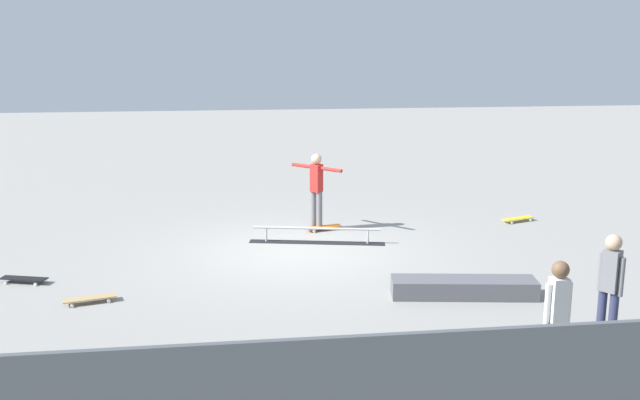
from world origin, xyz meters
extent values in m
plane|color=gray|center=(0.00, 0.00, 0.00)|extent=(60.00, 60.00, 0.00)
cube|color=black|center=(-0.45, -0.58, 0.01)|extent=(2.73, 0.81, 0.01)
cylinder|color=#B7B7BC|center=(-1.46, -0.36, 0.15)|extent=(0.04, 0.04, 0.30)
cylinder|color=#B7B7BC|center=(0.56, -0.79, 0.15)|extent=(0.04, 0.04, 0.30)
cylinder|color=#B7B7BC|center=(-0.45, -0.58, 0.30)|extent=(2.53, 0.59, 0.05)
cube|color=#595960|center=(-2.37, 2.83, 0.15)|extent=(2.35, 0.86, 0.29)
cylinder|color=slate|center=(-0.64, -1.58, 0.42)|extent=(0.17, 0.17, 0.84)
cylinder|color=slate|center=(-0.52, -1.70, 0.42)|extent=(0.17, 0.17, 0.84)
cube|color=red|center=(-0.58, -1.64, 1.14)|extent=(0.29, 0.29, 0.59)
sphere|color=tan|center=(-0.58, -1.64, 1.55)|extent=(0.23, 0.23, 0.23)
cylinder|color=red|center=(-0.85, -1.36, 1.36)|extent=(0.44, 0.46, 0.08)
cylinder|color=red|center=(-0.31, -1.92, 1.36)|extent=(0.44, 0.46, 0.08)
cube|color=orange|center=(-0.72, -1.53, 0.08)|extent=(0.82, 0.42, 0.02)
cylinder|color=white|center=(-0.49, -1.35, 0.03)|extent=(0.06, 0.04, 0.05)
cylinder|color=white|center=(-0.42, -1.57, 0.03)|extent=(0.06, 0.04, 0.05)
cylinder|color=white|center=(-1.01, -1.50, 0.03)|extent=(0.06, 0.04, 0.05)
cylinder|color=white|center=(-0.95, -1.72, 0.03)|extent=(0.06, 0.04, 0.05)
cylinder|color=#2D3351|center=(-2.55, 5.77, 0.38)|extent=(0.12, 0.12, 0.76)
cylinder|color=#2D3351|center=(-2.40, 5.78, 0.38)|extent=(0.12, 0.12, 0.76)
cube|color=white|center=(-2.48, 5.77, 1.03)|extent=(0.21, 0.18, 0.54)
sphere|color=brown|center=(-2.48, 5.77, 1.40)|extent=(0.21, 0.21, 0.21)
cylinder|color=white|center=(-2.61, 5.77, 0.98)|extent=(0.07, 0.07, 0.51)
cylinder|color=white|center=(-2.35, 5.78, 0.98)|extent=(0.07, 0.07, 0.51)
cylinder|color=#2D3351|center=(-3.65, 5.01, 0.39)|extent=(0.16, 0.16, 0.79)
cylinder|color=#2D3351|center=(-3.55, 4.88, 0.39)|extent=(0.16, 0.16, 0.79)
cube|color=slate|center=(-3.60, 4.95, 1.06)|extent=(0.27, 0.27, 0.56)
sphere|color=tan|center=(-3.60, 4.95, 1.45)|extent=(0.21, 0.21, 0.21)
cylinder|color=slate|center=(-3.69, 5.05, 1.01)|extent=(0.10, 0.10, 0.52)
cylinder|color=slate|center=(-3.52, 4.84, 1.01)|extent=(0.10, 0.10, 0.52)
cube|color=yellow|center=(-5.19, -1.70, 0.08)|extent=(0.82, 0.45, 0.02)
cylinder|color=white|center=(-5.41, -1.90, 0.03)|extent=(0.06, 0.05, 0.05)
cylinder|color=white|center=(-5.48, -1.68, 0.03)|extent=(0.06, 0.05, 0.05)
cylinder|color=white|center=(-4.89, -1.72, 0.03)|extent=(0.06, 0.05, 0.05)
cylinder|color=white|center=(-4.97, -1.50, 0.03)|extent=(0.06, 0.05, 0.05)
cube|color=tan|center=(3.50, 2.34, 0.08)|extent=(0.82, 0.40, 0.02)
cylinder|color=white|center=(3.73, 2.52, 0.03)|extent=(0.06, 0.04, 0.05)
cylinder|color=white|center=(3.79, 2.29, 0.03)|extent=(0.06, 0.04, 0.05)
cylinder|color=white|center=(3.20, 2.38, 0.03)|extent=(0.06, 0.04, 0.05)
cylinder|color=white|center=(3.26, 2.15, 0.03)|extent=(0.06, 0.04, 0.05)
cube|color=black|center=(4.77, 1.21, 0.08)|extent=(0.82, 0.42, 0.02)
cylinder|color=white|center=(4.48, 1.18, 0.03)|extent=(0.06, 0.04, 0.05)
cylinder|color=white|center=(4.54, 1.40, 0.03)|extent=(0.06, 0.04, 0.05)
cylinder|color=white|center=(5.00, 1.02, 0.03)|extent=(0.06, 0.04, 0.05)
cylinder|color=white|center=(5.06, 1.24, 0.03)|extent=(0.06, 0.04, 0.05)
cylinder|color=#1E592D|center=(-1.40, 6.78, 0.48)|extent=(0.49, 0.49, 0.96)
camera|label=1|loc=(1.33, 13.21, 3.97)|focal=40.02mm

